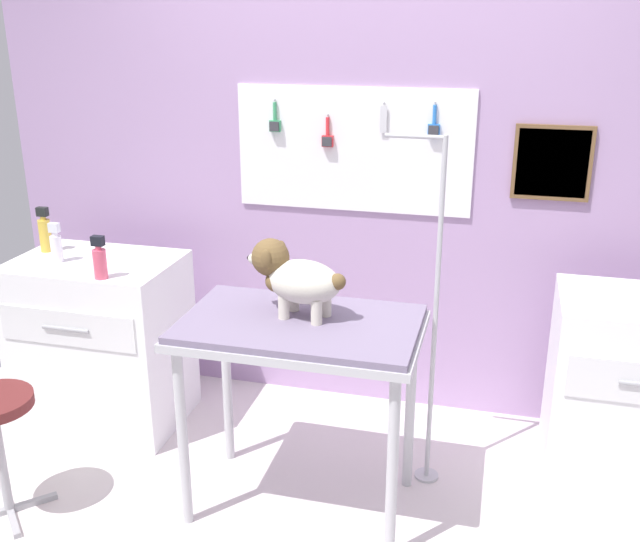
% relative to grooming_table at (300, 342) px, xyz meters
% --- Properties ---
extents(rear_wall_panel, '(4.00, 0.11, 2.30)m').
position_rel_grooming_table_xyz_m(rear_wall_panel, '(0.08, 1.02, 0.39)').
color(rear_wall_panel, '#A786B3').
rests_on(rear_wall_panel, ground).
extents(grooming_table, '(0.98, 0.61, 0.86)m').
position_rel_grooming_table_xyz_m(grooming_table, '(0.00, 0.00, 0.00)').
color(grooming_table, '#B7B7BC').
rests_on(grooming_table, ground).
extents(grooming_arm, '(0.29, 0.11, 1.57)m').
position_rel_grooming_table_xyz_m(grooming_arm, '(0.50, 0.32, -0.04)').
color(grooming_arm, '#B7B7BC').
rests_on(grooming_arm, ground).
extents(dog, '(0.43, 0.24, 0.31)m').
position_rel_grooming_table_xyz_m(dog, '(-0.04, 0.05, 0.26)').
color(dog, beige).
rests_on(dog, grooming_table).
extents(counter_left, '(0.80, 0.58, 0.87)m').
position_rel_grooming_table_xyz_m(counter_left, '(-1.18, 0.44, -0.33)').
color(counter_left, white).
rests_on(counter_left, ground).
extents(cabinet_right, '(0.68, 0.54, 0.90)m').
position_rel_grooming_table_xyz_m(cabinet_right, '(1.35, 0.48, -0.32)').
color(cabinet_right, white).
rests_on(cabinet_right, ground).
extents(conditioner_bottle, '(0.06, 0.06, 0.23)m').
position_rel_grooming_table_xyz_m(conditioner_bottle, '(-1.49, 0.51, 0.20)').
color(conditioner_bottle, gold).
rests_on(conditioner_bottle, counter_left).
extents(spray_bottle_tall, '(0.06, 0.06, 0.20)m').
position_rel_grooming_table_xyz_m(spray_bottle_tall, '(-1.01, 0.22, 0.19)').
color(spray_bottle_tall, '#DF536E').
rests_on(spray_bottle_tall, counter_left).
extents(detangler_spray, '(0.06, 0.06, 0.20)m').
position_rel_grooming_table_xyz_m(detangler_spray, '(-1.34, 0.37, 0.19)').
color(detangler_spray, white).
rests_on(detangler_spray, counter_left).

